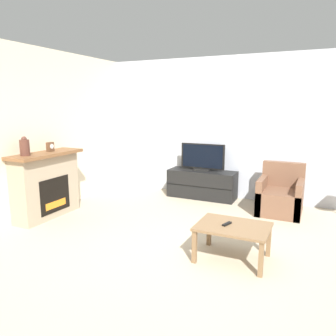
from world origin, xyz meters
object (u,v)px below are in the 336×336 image
(mantel_vase_left, at_px, (25,147))
(tv_stand, at_px, (202,184))
(coffee_table, at_px, (233,230))
(tv, at_px, (203,158))
(mantel_clock, at_px, (50,147))
(remote, at_px, (227,224))
(armchair, at_px, (280,197))
(fireplace, at_px, (46,184))

(mantel_vase_left, distance_m, tv_stand, 3.27)
(mantel_vase_left, relative_size, coffee_table, 0.35)
(tv, relative_size, coffee_table, 1.05)
(mantel_clock, bearing_deg, coffee_table, -6.26)
(tv, bearing_deg, tv_stand, 90.00)
(tv, height_order, remote, tv)
(mantel_vase_left, height_order, remote, mantel_vase_left)
(mantel_vase_left, height_order, armchair, mantel_vase_left)
(armchair, height_order, remote, armchair)
(fireplace, relative_size, tv, 1.43)
(armchair, distance_m, coffee_table, 2.05)
(tv_stand, bearing_deg, mantel_vase_left, -127.20)
(armchair, bearing_deg, coffee_table, -98.52)
(mantel_vase_left, xyz_separation_m, tv_stand, (1.89, 2.50, -0.92))
(fireplace, distance_m, coffee_table, 3.12)
(armchair, bearing_deg, fireplace, -152.03)
(mantel_clock, height_order, tv, mantel_clock)
(mantel_clock, bearing_deg, fireplace, -97.97)
(fireplace, xyz_separation_m, coffee_table, (3.11, -0.21, -0.18))
(mantel_clock, distance_m, tv, 2.77)
(remote, bearing_deg, mantel_vase_left, -159.27)
(coffee_table, relative_size, remote, 5.35)
(tv_stand, bearing_deg, fireplace, -132.01)
(tv_stand, distance_m, tv, 0.51)
(mantel_clock, height_order, coffee_table, mantel_clock)
(fireplace, bearing_deg, tv_stand, 47.99)
(fireplace, bearing_deg, tv, 47.96)
(mantel_clock, height_order, tv_stand, mantel_clock)
(mantel_clock, height_order, remote, mantel_clock)
(mantel_vase_left, height_order, mantel_clock, mantel_vase_left)
(remote, bearing_deg, fireplace, -166.33)
(fireplace, relative_size, mantel_clock, 8.31)
(mantel_vase_left, bearing_deg, tv_stand, 52.80)
(coffee_table, xyz_separation_m, remote, (-0.07, -0.01, 0.07))
(mantel_clock, distance_m, armchair, 3.89)
(fireplace, xyz_separation_m, remote, (3.04, -0.22, -0.11))
(mantel_vase_left, bearing_deg, armchair, 32.77)
(armchair, relative_size, remote, 5.34)
(mantel_vase_left, xyz_separation_m, tv, (1.89, 2.49, -0.41))
(mantel_vase_left, relative_size, armchair, 0.35)
(mantel_vase_left, bearing_deg, tv, 52.78)
(fireplace, height_order, remote, fireplace)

